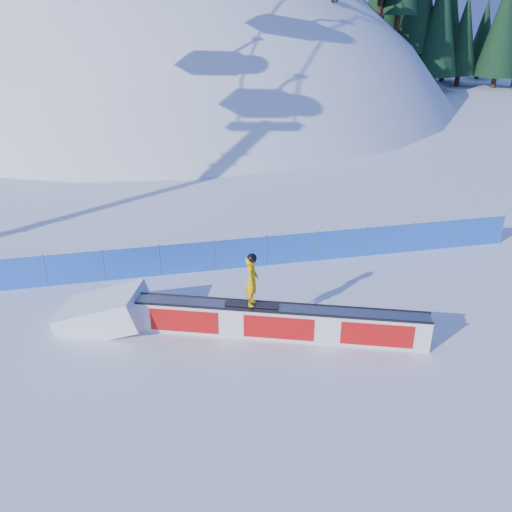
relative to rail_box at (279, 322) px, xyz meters
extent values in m
plane|color=white|center=(-0.29, 0.36, -0.53)|extent=(160.00, 160.00, 0.00)
sphere|color=white|center=(-0.29, 42.36, -18.53)|extent=(64.00, 64.00, 64.00)
cylinder|color=#312013|center=(19.01, 44.70, 7.49)|extent=(0.50, 0.50, 1.40)
cylinder|color=#312013|center=(21.06, 42.91, 5.90)|extent=(0.50, 0.50, 1.40)
cylinder|color=#312013|center=(21.07, 41.13, 5.87)|extent=(0.50, 0.50, 1.40)
cylinder|color=#312013|center=(22.99, 44.62, 3.91)|extent=(0.50, 0.50, 1.40)
cylinder|color=#312013|center=(26.75, 43.85, 0.07)|extent=(0.50, 0.50, 1.40)
cone|color=black|center=(26.75, 43.85, 4.16)|extent=(3.07, 3.07, 6.98)
cylinder|color=#312013|center=(28.58, 38.96, 0.07)|extent=(0.50, 0.50, 1.40)
cone|color=black|center=(28.58, 38.96, 5.65)|extent=(4.38, 4.38, 9.95)
cylinder|color=#312013|center=(29.31, 46.09, 0.07)|extent=(0.50, 0.50, 1.40)
cone|color=black|center=(29.31, 46.09, 4.24)|extent=(3.14, 3.14, 7.13)
cylinder|color=#312013|center=(30.41, 42.77, 0.07)|extent=(0.50, 0.50, 1.40)
cone|color=black|center=(30.41, 42.77, 5.24)|extent=(4.02, 4.02, 9.14)
cylinder|color=#312013|center=(32.44, 38.55, 0.07)|extent=(0.50, 0.50, 1.40)
cone|color=black|center=(32.44, 38.55, 4.15)|extent=(3.05, 3.05, 6.94)
cylinder|color=#312013|center=(32.70, 40.47, 0.07)|extent=(0.50, 0.50, 1.40)
cone|color=black|center=(32.70, 40.47, 4.52)|extent=(3.38, 3.38, 7.69)
cylinder|color=#312013|center=(36.20, 41.73, 0.07)|extent=(0.50, 0.50, 1.40)
cube|color=blue|center=(-0.29, 4.86, 0.07)|extent=(22.00, 0.03, 1.20)
cylinder|color=#44557B|center=(-7.29, 4.86, 0.12)|extent=(0.05, 0.05, 1.30)
cylinder|color=#44557B|center=(-5.29, 4.86, 0.12)|extent=(0.05, 0.05, 1.30)
cylinder|color=#44557B|center=(-3.29, 4.86, 0.12)|extent=(0.05, 0.05, 1.30)
cylinder|color=#44557B|center=(-1.29, 4.86, 0.12)|extent=(0.05, 0.05, 1.30)
cylinder|color=#44557B|center=(0.71, 4.86, 0.12)|extent=(0.05, 0.05, 1.30)
cylinder|color=#44557B|center=(2.71, 4.86, 0.12)|extent=(0.05, 0.05, 1.30)
cylinder|color=#44557B|center=(4.71, 4.86, 0.12)|extent=(0.05, 0.05, 1.30)
cylinder|color=#44557B|center=(6.71, 4.86, 0.12)|extent=(0.05, 0.05, 1.30)
cylinder|color=#44557B|center=(8.71, 4.86, 0.12)|extent=(0.05, 0.05, 1.30)
cylinder|color=#44557B|center=(10.71, 4.86, 0.12)|extent=(0.05, 0.05, 1.30)
cube|color=silver|center=(0.00, 0.00, -0.03)|extent=(8.55, 3.51, 1.00)
cube|color=gray|center=(0.00, 0.00, 0.50)|extent=(8.48, 3.50, 0.04)
cube|color=black|center=(-0.10, -0.28, 0.51)|extent=(8.38, 3.01, 0.07)
cube|color=black|center=(0.10, 0.28, 0.51)|extent=(8.38, 3.01, 0.07)
cube|color=red|center=(-0.10, -0.27, -0.03)|extent=(7.96, 2.85, 0.75)
cube|color=red|center=(0.10, 0.27, -0.03)|extent=(7.96, 2.85, 0.75)
cube|color=black|center=(-0.79, 0.28, 0.56)|extent=(1.63, 0.82, 0.03)
imported|color=#FFBB01|center=(-0.79, 0.28, 1.36)|extent=(0.54, 0.67, 1.58)
sphere|color=black|center=(-0.79, 0.28, 2.10)|extent=(0.29, 0.29, 0.29)
camera|label=1|loc=(-3.75, -14.18, 9.26)|focal=40.00mm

